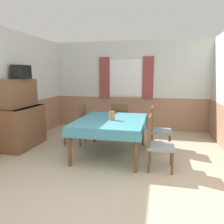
{
  "coord_description": "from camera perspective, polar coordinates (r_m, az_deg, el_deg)",
  "views": [
    {
      "loc": [
        0.92,
        -2.18,
        1.63
      ],
      "look_at": [
        -0.02,
        2.02,
        0.89
      ],
      "focal_mm": 35.0,
      "sensor_mm": 36.0,
      "label": 1
    }
  ],
  "objects": [
    {
      "name": "ground_plane",
      "position": [
        2.87,
        -9.29,
        -24.86
      ],
      "size": [
        16.0,
        16.0,
        0.0
      ],
      "primitive_type": "plane",
      "color": "tan"
    },
    {
      "name": "wall_back",
      "position": [
        6.57,
        4.5,
        7.0
      ],
      "size": [
        4.97,
        0.1,
        2.6
      ],
      "color": "silver",
      "rests_on": "ground_plane"
    },
    {
      "name": "wall_left",
      "position": [
        5.41,
        -24.23,
        5.46
      ],
      "size": [
        0.05,
        4.7,
        2.6
      ],
      "color": "silver",
      "rests_on": "ground_plane"
    },
    {
      "name": "dining_table",
      "position": [
        4.42,
        -0.22,
        -3.19
      ],
      "size": [
        1.37,
        1.68,
        0.74
      ],
      "color": "teal",
      "rests_on": "ground_plane"
    },
    {
      "name": "chair_right_near",
      "position": [
        3.85,
        11.59,
        -7.55
      ],
      "size": [
        0.44,
        0.44,
        0.94
      ],
      "rotation": [
        0.0,
        0.0,
        4.71
      ],
      "color": "brown",
      "rests_on": "ground_plane"
    },
    {
      "name": "chair_left_far",
      "position": [
        5.2,
        -8.89,
        -2.96
      ],
      "size": [
        0.44,
        0.44,
        0.94
      ],
      "rotation": [
        0.0,
        0.0,
        1.57
      ],
      "color": "brown",
      "rests_on": "ground_plane"
    },
    {
      "name": "chair_head_window",
      "position": [
        5.48,
        2.26,
        -2.2
      ],
      "size": [
        0.44,
        0.44,
        0.94
      ],
      "color": "brown",
      "rests_on": "ground_plane"
    },
    {
      "name": "chair_right_far",
      "position": [
        4.85,
        11.83,
        -3.97
      ],
      "size": [
        0.44,
        0.44,
        0.94
      ],
      "rotation": [
        0.0,
        0.0,
        4.71
      ],
      "color": "brown",
      "rests_on": "ground_plane"
    },
    {
      "name": "sideboard",
      "position": [
        5.27,
        -22.14,
        -1.63
      ],
      "size": [
        0.46,
        1.13,
        1.53
      ],
      "color": "brown",
      "rests_on": "ground_plane"
    },
    {
      "name": "tv",
      "position": [
        5.22,
        -22.61,
        9.61
      ],
      "size": [
        0.29,
        0.36,
        0.3
      ],
      "color": "black",
      "rests_on": "sideboard"
    },
    {
      "name": "vase",
      "position": [
        4.29,
        -0.03,
        -0.99
      ],
      "size": [
        0.11,
        0.11,
        0.18
      ],
      "color": "#B26B38",
      "rests_on": "dining_table"
    }
  ]
}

